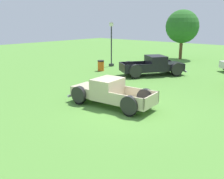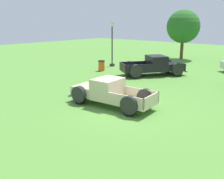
{
  "view_description": "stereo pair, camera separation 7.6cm",
  "coord_description": "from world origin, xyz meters",
  "px_view_note": "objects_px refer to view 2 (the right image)",
  "views": [
    {
      "loc": [
        7.63,
        -9.76,
        4.41
      ],
      "look_at": [
        -0.97,
        0.11,
        0.9
      ],
      "focal_mm": 41.35,
      "sensor_mm": 36.0,
      "label": 1
    },
    {
      "loc": [
        7.69,
        -9.71,
        4.41
      ],
      "look_at": [
        -0.97,
        0.11,
        0.9
      ],
      "focal_mm": 41.35,
      "sensor_mm": 36.0,
      "label": 2
    }
  ],
  "objects_px": {
    "lamp_post_near": "(112,43)",
    "trash_can": "(101,66)",
    "oak_tree_east": "(183,27)",
    "pickup_truck_foreground": "(107,92)",
    "pickup_truck_behind_right": "(157,66)"
  },
  "relations": [
    {
      "from": "lamp_post_near",
      "to": "oak_tree_east",
      "type": "relative_size",
      "value": 0.76
    },
    {
      "from": "pickup_truck_foreground",
      "to": "trash_can",
      "type": "xyz_separation_m",
      "value": [
        -6.94,
        6.86,
        -0.22
      ]
    },
    {
      "from": "pickup_truck_behind_right",
      "to": "trash_can",
      "type": "xyz_separation_m",
      "value": [
        -4.76,
        -1.67,
        -0.29
      ]
    },
    {
      "from": "pickup_truck_foreground",
      "to": "pickup_truck_behind_right",
      "type": "height_order",
      "value": "pickup_truck_behind_right"
    },
    {
      "from": "pickup_truck_behind_right",
      "to": "lamp_post_near",
      "type": "height_order",
      "value": "lamp_post_near"
    },
    {
      "from": "lamp_post_near",
      "to": "oak_tree_east",
      "type": "bearing_deg",
      "value": 72.21
    },
    {
      "from": "lamp_post_near",
      "to": "oak_tree_east",
      "type": "height_order",
      "value": "oak_tree_east"
    },
    {
      "from": "trash_can",
      "to": "oak_tree_east",
      "type": "relative_size",
      "value": 0.17
    },
    {
      "from": "pickup_truck_behind_right",
      "to": "trash_can",
      "type": "distance_m",
      "value": 5.06
    },
    {
      "from": "trash_can",
      "to": "pickup_truck_foreground",
      "type": "bearing_deg",
      "value": -44.68
    },
    {
      "from": "lamp_post_near",
      "to": "trash_can",
      "type": "xyz_separation_m",
      "value": [
        0.88,
        -2.45,
        -1.77
      ]
    },
    {
      "from": "lamp_post_near",
      "to": "trash_can",
      "type": "bearing_deg",
      "value": -70.21
    },
    {
      "from": "pickup_truck_foreground",
      "to": "lamp_post_near",
      "type": "relative_size",
      "value": 1.14
    },
    {
      "from": "trash_can",
      "to": "oak_tree_east",
      "type": "bearing_deg",
      "value": 80.04
    },
    {
      "from": "pickup_truck_foreground",
      "to": "lamp_post_near",
      "type": "bearing_deg",
      "value": 130.02
    }
  ]
}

